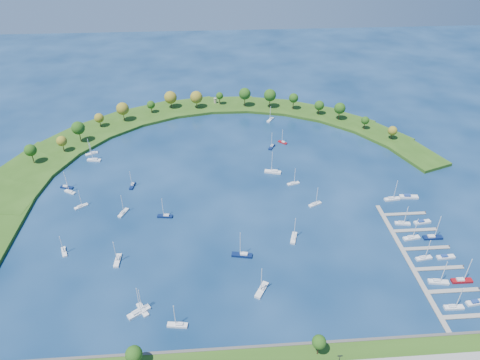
{
  "coord_description": "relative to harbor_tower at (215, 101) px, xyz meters",
  "views": [
    {
      "loc": [
        -9.82,
        -198.5,
        140.24
      ],
      "look_at": [
        5.0,
        5.0,
        4.0
      ],
      "focal_mm": 31.93,
      "sensor_mm": 36.0,
      "label": 1
    }
  ],
  "objects": [
    {
      "name": "ground",
      "position": [
        6.48,
        -120.19,
        -4.16
      ],
      "size": [
        700.0,
        700.0,
        0.0
      ],
      "primitive_type": "plane",
      "color": "#072141",
      "rests_on": "ground"
    },
    {
      "name": "breakwater",
      "position": [
        -39.84,
        -71.48,
        -3.17
      ],
      "size": [
        286.74,
        247.64,
        2.0
      ],
      "color": "#284B14",
      "rests_on": "ground"
    },
    {
      "name": "breakwater_trees",
      "position": [
        -8.12,
        -27.88,
        6.83
      ],
      "size": [
        239.28,
        87.67,
        15.11
      ],
      "color": "#382314",
      "rests_on": "breakwater"
    },
    {
      "name": "harbor_tower",
      "position": [
        0.0,
        0.0,
        0.0
      ],
      "size": [
        2.6,
        2.6,
        4.22
      ],
      "color": "gray",
      "rests_on": "breakwater"
    },
    {
      "name": "dock_system",
      "position": [
        91.78,
        -181.19,
        -3.81
      ],
      "size": [
        24.28,
        82.0,
        1.6
      ],
      "color": "gray",
      "rests_on": "ground"
    },
    {
      "name": "moored_boat_0",
      "position": [
        -29.75,
        -141.2,
        -3.26
      ],
      "size": [
        8.23,
        3.29,
        11.76
      ],
      "rotation": [
        0.0,
        0.0,
        3.01
      ],
      "color": "#0A1943",
      "rests_on": "ground"
    },
    {
      "name": "moored_boat_1",
      "position": [
        14.98,
        -194.82,
        -3.2
      ],
      "size": [
        7.01,
        9.47,
        13.84
      ],
      "rotation": [
        0.0,
        0.0,
        4.19
      ],
      "color": "white",
      "rests_on": "ground"
    },
    {
      "name": "moored_boat_2",
      "position": [
        -34.39,
        -201.8,
        -3.27
      ],
      "size": [
        6.02,
        7.85,
        11.57
      ],
      "rotation": [
        0.0,
        0.0,
        2.13
      ],
      "color": "white",
      "rests_on": "ground"
    },
    {
      "name": "moored_boat_3",
      "position": [
        -88.27,
        -110.25,
        -3.28
      ],
      "size": [
        7.84,
        4.23,
        11.1
      ],
      "rotation": [
        0.0,
        0.0,
        5.99
      ],
      "color": "#0A1943",
      "rests_on": "ground"
    },
    {
      "name": "moored_boat_4",
      "position": [
        50.87,
        -136.63,
        -3.28
      ],
      "size": [
        7.73,
        5.19,
        11.11
      ],
      "rotation": [
        0.0,
        0.0,
        0.45
      ],
      "color": "white",
      "rests_on": "ground"
    },
    {
      "name": "moored_boat_5",
      "position": [
        35.92,
        -71.73,
        -3.28
      ],
      "size": [
        5.46,
        7.75,
        11.23
      ],
      "rotation": [
        0.0,
        0.0,
        4.23
      ],
      "color": "#0A1943",
      "rests_on": "ground"
    },
    {
      "name": "moored_boat_6",
      "position": [
        -50.69,
        -111.38,
        -3.29
      ],
      "size": [
        3.13,
        7.49,
        10.67
      ],
      "rotation": [
        0.0,
        0.0,
        4.56
      ],
      "color": "#0A1943",
      "rests_on": "ground"
    },
    {
      "name": "moored_boat_7",
      "position": [
        8.25,
        -173.18,
        -3.19
      ],
      "size": [
        9.96,
        4.55,
        14.13
      ],
      "rotation": [
        0.0,
        0.0,
        2.94
      ],
      "color": "#0A1943",
      "rests_on": "ground"
    },
    {
      "name": "moored_boat_8",
      "position": [
        -35.84,
        -202.94,
        -3.19
      ],
      "size": [
        9.38,
        7.62,
        14.04
      ],
      "rotation": [
        0.0,
        0.0,
        0.6
      ],
      "color": "white",
      "rests_on": "ground"
    },
    {
      "name": "moored_boat_9",
      "position": [
        44.22,
        -65.96,
        -3.31
      ],
      "size": [
        6.17,
        5.96,
        9.85
      ],
      "rotation": [
        0.0,
        0.0,
        2.39
      ],
      "color": "maroon",
      "rests_on": "ground"
    },
    {
      "name": "moored_boat_10",
      "position": [
        -78.86,
        -80.51,
        -3.24
      ],
      "size": [
        8.88,
        3.91,
        12.63
      ],
      "rotation": [
        0.0,
        0.0,
        2.96
      ],
      "color": "white",
      "rests_on": "ground"
    },
    {
      "name": "moored_boat_11",
      "position": [
        42.56,
        -115.87,
        -3.29
      ],
      "size": [
        7.54,
        3.91,
        10.67
      ],
      "rotation": [
        0.0,
        0.0,
        6.56
      ],
      "color": "white",
      "rests_on": "ground"
    },
    {
      "name": "moored_boat_12",
      "position": [
        34.42,
        -163.12,
        -3.25
      ],
      "size": [
        4.82,
        8.7,
        12.32
      ],
      "rotation": [
        0.0,
        0.0,
        1.26
      ],
      "color": "white",
      "rests_on": "ground"
    },
    {
      "name": "moored_boat_13",
      "position": [
        -19.9,
        -210.2,
        -3.26
      ],
      "size": [
        8.22,
        3.33,
        11.74
      ],
      "rotation": [
        0.0,
        0.0,
        3.0
      ],
      "color": "white",
      "rests_on": "ground"
    },
    {
      "name": "moored_boat_14",
      "position": [
        -85.18,
        -115.12,
        -3.3
      ],
      "size": [
        7.06,
        5.35,
        10.38
      ],
      "rotation": [
        0.0,
        0.0,
        2.6
      ],
      "color": "white",
      "rests_on": "ground"
    },
    {
      "name": "moored_boat_15",
      "position": [
        -75.33,
        -164.78,
        -3.3
      ],
      "size": [
        4.45,
        7.36,
        10.47
      ],
      "rotation": [
        0.0,
        0.0,
        5.09
      ],
      "color": "white",
      "rests_on": "ground"
    },
    {
      "name": "moored_boat_16",
      "position": [
        -82.16,
        -72.14,
        -3.27
      ],
      "size": [
        8.02,
        5.62,
        11.6
      ],
      "rotation": [
        0.0,
        0.0,
        3.62
      ],
      "color": "white",
      "rests_on": "ground"
    },
    {
      "name": "moored_boat_17",
      "position": [
        32.49,
        -102.76,
        -3.17
      ],
      "size": [
        10.31,
        5.45,
        14.6
      ],
      "rotation": [
        0.0,
        0.0,
        2.86
      ],
      "color": "white",
      "rests_on": "ground"
    },
    {
      "name": "moored_boat_18",
      "position": [
        -52.07,
        -136.79,
        -3.27
      ],
      "size": [
        5.18,
        8.04,
        11.5
      ],
      "rotation": [
        0.0,
        0.0,
        1.15
      ],
      "color": "white",
      "rests_on": "ground"
    },
    {
      "name": "moored_boat_19",
      "position": [
        -75.68,
        -129.53,
        -3.29
      ],
      "size": [
        7.1,
        5.92,
        10.71
      ],
      "rotation": [
        0.0,
        0.0,
        0.63
      ],
      "color": "white",
      "rests_on": "ground"
    },
    {
      "name": "moored_boat_20",
      "position": [
        -49.18,
        -172.47,
        -3.24
      ],
      "size": [
        2.61,
        8.52,
        12.43
      ],
      "rotation": [
        0.0,
        0.0,
        4.68
      ],
      "color": "white",
      "rests_on": "ground"
    },
    {
      "name": "moored_boat_21",
      "position": [
        40.45,
        -30.54,
        -3.26
      ],
      "size": [
        6.31,
        8.0,
        11.87
      ],
      "rotation": [
        0.0,
        0.0,
        4.13
      ],
      "color": "white",
      "rests_on": "ground"
    },
    {
      "name": "docked_boat_0",
      "position": [
        92.01,
        -209.69,
        -3.26
      ],
      "size": [
        8.06,
        2.46,
        11.77
      ],
      "rotation": [
        0.0,
        0.0,
        -0.03
      ],
      "color": "white",
      "rests_on": "ground"
    },
    {
      "name": "docked_boat_1",
      "position": [
        102.46,
        -208.0,
        -3.51
      ],
      "size": [
        8.92,
        3.43,
        1.77
      ],
      "rotation": [
        0.0,
        0.0,
        0.12
      ],
      "color": "white",
      "rests_on": "ground"
    },
    {
      "name": "docked_boat_2",
      "position": [
        92.0,
        -195.92,
        -3.24
      ],
      "size": [
        8.9,
        3.82,
        12.67
      ],
      "rotation": [
        0.0,
        0.0,
        -0.17
      ],
      "color": "white",
      "rests_on": "ground"
    },
    {
      "name": "docked_boat_3",
      "position": [
        102.49,
        -196.02,
        -3.21
      ],
      "size": [
        9.14,
        2.68,
        13.39
      ],
      "rotation": [
        0.0,
        0.0,
        -0.01
      ],
      "color": "maroon",
      "rests_on": "ground"
    },
    {
      "name": "docked_boat_4",
      "position": [
        92.01,
        -181.24,
        -3.27
      ],
      "size": [
        7.99,
        3.33,
        11.39
      ],
      "rotation": [
        0.0,
        0.0,
        0.15
      ],
      "color": "white",
      "rests_on": "ground"
    },
    {
      "name": "docked_boat_5",
      "position": [
        102.46,
        -181.27,
        -3.53
      ],
      "size": [
        8.52,
        2.79,
        1.71
      ],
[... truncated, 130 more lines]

